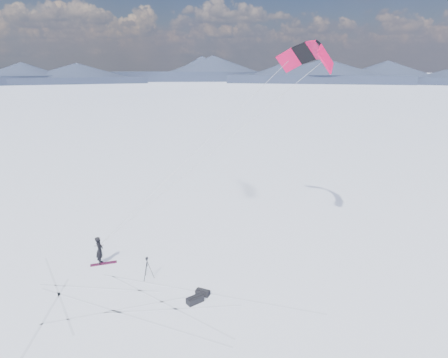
{
  "coord_description": "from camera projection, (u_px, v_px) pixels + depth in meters",
  "views": [
    {
      "loc": [
        3.4,
        -17.69,
        11.68
      ],
      "look_at": [
        4.9,
        4.83,
        4.95
      ],
      "focal_mm": 30.0,
      "sensor_mm": 36.0,
      "label": 1
    }
  ],
  "objects": [
    {
      "name": "snow_tracks",
      "position": [
        129.0,
        302.0,
        19.39
      ],
      "size": [
        17.62,
        14.39,
        0.01
      ],
      "color": "#B4BCD1",
      "rests_on": "ground"
    },
    {
      "name": "power_kite",
      "position": [
        309.0,
        57.0,
        22.93
      ],
      "size": [
        14.39,
        6.06,
        12.05
      ],
      "color": "#CD0A3F",
      "rests_on": "ground"
    },
    {
      "name": "gear_bag_b",
      "position": [
        203.0,
        292.0,
        20.0
      ],
      "size": [
        0.83,
        0.67,
        0.34
      ],
      "rotation": [
        0.0,
        0.0,
        -0.49
      ],
      "color": "black",
      "rests_on": "ground"
    },
    {
      "name": "snowboard",
      "position": [
        104.0,
        264.0,
        23.19
      ],
      "size": [
        1.6,
        0.67,
        0.04
      ],
      "primitive_type": "cube",
      "rotation": [
        0.0,
        0.0,
        0.25
      ],
      "color": "maroon",
      "rests_on": "ground"
    },
    {
      "name": "snowkiter",
      "position": [
        101.0,
        263.0,
        23.25
      ],
      "size": [
        0.48,
        0.69,
        1.8
      ],
      "primitive_type": "imported",
      "rotation": [
        0.0,
        0.0,
        1.65
      ],
      "color": "black",
      "rests_on": "ground"
    },
    {
      "name": "horizon_hills",
      "position": [
        133.0,
        221.0,
        18.81
      ],
      "size": [
        704.0,
        704.0,
        9.92
      ],
      "color": "black",
      "rests_on": "ground"
    },
    {
      "name": "gear_bag_a",
      "position": [
        195.0,
        300.0,
        19.33
      ],
      "size": [
        0.96,
        0.83,
        0.39
      ],
      "rotation": [
        0.0,
        0.0,
        0.58
      ],
      "color": "black",
      "rests_on": "ground"
    },
    {
      "name": "ground",
      "position": [
        139.0,
        295.0,
        20.04
      ],
      "size": [
        1800.0,
        1800.0,
        0.0
      ],
      "primitive_type": "plane",
      "color": "white"
    },
    {
      "name": "tripod",
      "position": [
        147.0,
        265.0,
        21.36
      ],
      "size": [
        0.59,
        0.68,
        1.34
      ],
      "rotation": [
        0.0,
        0.0,
        -0.0
      ],
      "color": "black",
      "rests_on": "ground"
    }
  ]
}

